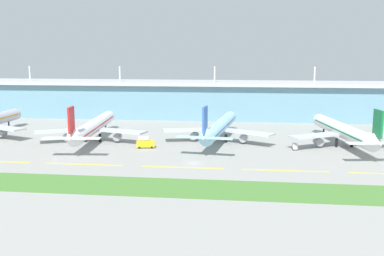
# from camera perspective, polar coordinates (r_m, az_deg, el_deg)

# --- Properties ---
(ground_plane) EXTENTS (600.00, 600.00, 0.00)m
(ground_plane) POSITION_cam_1_polar(r_m,az_deg,el_deg) (152.85, 0.18, -4.61)
(ground_plane) COLOR gray
(terminal_building) EXTENTS (288.00, 34.00, 30.57)m
(terminal_building) POSITION_cam_1_polar(r_m,az_deg,el_deg) (259.23, 3.03, 3.74)
(terminal_building) COLOR #6693A8
(terminal_building) RESTS_ON ground
(airliner_near_middle) EXTENTS (48.58, 70.93, 18.90)m
(airliner_near_middle) POSITION_cam_1_polar(r_m,az_deg,el_deg) (194.00, -12.80, 0.16)
(airliner_near_middle) COLOR white
(airliner_near_middle) RESTS_ON ground
(airliner_center) EXTENTS (48.45, 69.32, 18.90)m
(airliner_center) POSITION_cam_1_polar(r_m,az_deg,el_deg) (188.95, 3.58, 0.13)
(airliner_center) COLOR #9ED1EA
(airliner_center) RESTS_ON ground
(airliner_far_middle) EXTENTS (48.12, 67.69, 18.90)m
(airliner_far_middle) POSITION_cam_1_polar(r_m,az_deg,el_deg) (189.65, 19.19, -0.36)
(airliner_far_middle) COLOR silver
(airliner_far_middle) RESTS_ON ground
(taxiway_stripe_mid_west) EXTENTS (28.00, 0.70, 0.04)m
(taxiway_stripe_mid_west) POSITION_cam_1_polar(r_m,az_deg,el_deg) (155.56, -13.81, -4.64)
(taxiway_stripe_mid_west) COLOR yellow
(taxiway_stripe_mid_west) RESTS_ON ground
(taxiway_stripe_centre) EXTENTS (28.00, 0.70, 0.04)m
(taxiway_stripe_centre) POSITION_cam_1_polar(r_m,az_deg,el_deg) (147.20, -1.27, -5.17)
(taxiway_stripe_centre) COLOR yellow
(taxiway_stripe_centre) RESTS_ON ground
(taxiway_stripe_mid_east) EXTENTS (28.00, 0.70, 0.04)m
(taxiway_stripe_mid_east) POSITION_cam_1_polar(r_m,az_deg,el_deg) (146.44, 12.08, -5.47)
(taxiway_stripe_mid_east) COLOR yellow
(taxiway_stripe_mid_east) RESTS_ON ground
(grass_verge) EXTENTS (300.00, 18.00, 0.10)m
(grass_verge) POSITION_cam_1_polar(r_m,az_deg,el_deg) (125.25, -1.38, -7.83)
(grass_verge) COLOR #477A33
(grass_verge) RESTS_ON ground
(fuel_truck) EXTENTS (7.55, 3.85, 4.95)m
(fuel_truck) POSITION_cam_1_polar(r_m,az_deg,el_deg) (177.61, -6.15, -1.90)
(fuel_truck) COLOR gold
(fuel_truck) RESTS_ON ground
(baggage_cart) EXTENTS (1.97, 3.60, 2.48)m
(baggage_cart) POSITION_cam_1_polar(r_m,az_deg,el_deg) (178.51, 13.28, -2.38)
(baggage_cart) COLOR silver
(baggage_cart) RESTS_ON ground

